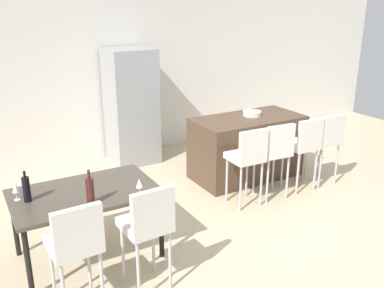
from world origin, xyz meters
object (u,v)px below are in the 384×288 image
at_px(wine_bottle_end, 26,189).
at_px(wine_glass_middle, 16,188).
at_px(bar_chair_left, 248,155).
at_px(bar_chair_far, 326,138).
at_px(dining_table, 85,197).
at_px(dining_chair_near, 76,242).
at_px(bar_chair_right, 304,143).
at_px(fruit_bowl, 252,113).
at_px(bar_chair_middle, 275,149).
at_px(dining_chair_far, 148,222).
at_px(kitchen_island, 247,147).
at_px(wine_bottle_inner, 90,191).
at_px(refrigerator, 131,107).
at_px(wine_glass_left, 139,183).

xyz_separation_m(wine_bottle_end, wine_glass_middle, (-0.08, 0.08, -0.00)).
height_order(bar_chair_left, bar_chair_far, same).
height_order(dining_table, dining_chair_near, dining_chair_near).
distance_m(bar_chair_right, wine_bottle_end, 3.60).
bearing_deg(bar_chair_left, dining_table, -176.73).
relative_size(dining_chair_near, fruit_bowl, 3.84).
distance_m(bar_chair_middle, wine_bottle_end, 3.09).
relative_size(dining_chair_far, fruit_bowl, 3.84).
xyz_separation_m(bar_chair_middle, dining_chair_near, (-2.87, -0.93, 0.00)).
height_order(bar_chair_middle, bar_chair_right, same).
xyz_separation_m(dining_table, dining_chair_near, (-0.32, -0.81, 0.02)).
height_order(bar_chair_far, dining_table, bar_chair_far).
xyz_separation_m(kitchen_island, bar_chair_far, (0.78, -0.79, 0.24)).
bearing_deg(wine_bottle_end, dining_chair_near, -76.19).
distance_m(kitchen_island, wine_glass_middle, 3.43).
relative_size(dining_table, dining_chair_far, 1.35).
height_order(bar_chair_left, wine_bottle_inner, wine_bottle_inner).
xyz_separation_m(bar_chair_middle, wine_bottle_inner, (-2.58, -0.42, 0.18)).
distance_m(bar_chair_left, wine_glass_middle, 2.73).
distance_m(bar_chair_right, dining_chair_far, 2.90).
bearing_deg(kitchen_island, refrigerator, 130.38).
relative_size(dining_chair_far, wine_bottle_inner, 3.07).
relative_size(bar_chair_far, wine_bottle_inner, 3.07).
xyz_separation_m(dining_table, wine_bottle_end, (-0.53, 0.05, 0.19)).
height_order(wine_bottle_inner, fruit_bowl, wine_bottle_inner).
bearing_deg(wine_bottle_inner, dining_chair_far, -55.92).
height_order(dining_table, fruit_bowl, fruit_bowl).
height_order(bar_chair_left, dining_chair_far, same).
distance_m(dining_chair_near, dining_chair_far, 0.64).
bearing_deg(wine_bottle_end, bar_chair_right, 1.07).
xyz_separation_m(dining_chair_near, wine_bottle_end, (-0.21, 0.86, 0.17)).
xyz_separation_m(kitchen_island, fruit_bowl, (0.10, 0.05, 0.50)).
relative_size(kitchen_island, dining_chair_far, 1.55).
height_order(bar_chair_middle, wine_bottle_end, bar_chair_middle).
height_order(bar_chair_left, wine_bottle_end, bar_chair_left).
bearing_deg(dining_table, dining_chair_near, -111.29).
height_order(dining_chair_far, refrigerator, refrigerator).
bearing_deg(wine_glass_left, dining_table, 141.71).
bearing_deg(fruit_bowl, kitchen_island, -153.90).
bearing_deg(dining_table, wine_bottle_inner, -94.76).
height_order(kitchen_island, refrigerator, refrigerator).
distance_m(dining_table, wine_bottle_inner, 0.36).
bearing_deg(bar_chair_far, kitchen_island, 134.64).
distance_m(kitchen_island, bar_chair_left, 1.02).
xyz_separation_m(bar_chair_left, bar_chair_middle, (0.44, 0.00, 0.00)).
height_order(bar_chair_far, dining_chair_far, same).
distance_m(wine_glass_left, refrigerator, 2.91).
relative_size(bar_chair_right, dining_table, 0.74).
height_order(wine_glass_middle, fruit_bowl, fruit_bowl).
xyz_separation_m(bar_chair_far, wine_bottle_inner, (-3.51, -0.42, 0.18)).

